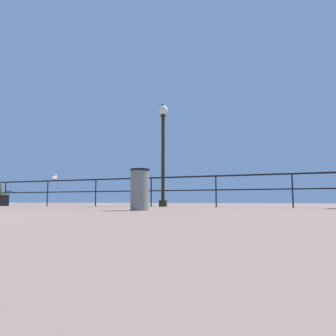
% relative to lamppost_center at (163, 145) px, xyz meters
% --- Properties ---
extents(pier_railing, '(22.92, 0.05, 1.02)m').
position_rel_lamppost_center_xyz_m(pier_railing, '(-0.33, -0.27, -1.43)').
color(pier_railing, black).
rests_on(pier_railing, ground_plane).
extents(lamppost_center, '(0.35, 0.35, 3.73)m').
position_rel_lamppost_center_xyz_m(lamppost_center, '(0.00, 0.00, 0.00)').
color(lamppost_center, black).
rests_on(lamppost_center, ground_plane).
extents(seagull_on_rail, '(0.22, 0.44, 0.21)m').
position_rel_lamppost_center_xyz_m(seagull_on_rail, '(-4.61, -0.25, -1.08)').
color(seagull_on_rail, silver).
rests_on(seagull_on_rail, pier_railing).
extents(trash_bin, '(0.40, 0.40, 0.86)m').
position_rel_lamppost_center_xyz_m(trash_bin, '(1.35, -4.44, -1.76)').
color(trash_bin, slate).
rests_on(trash_bin, ground_plane).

